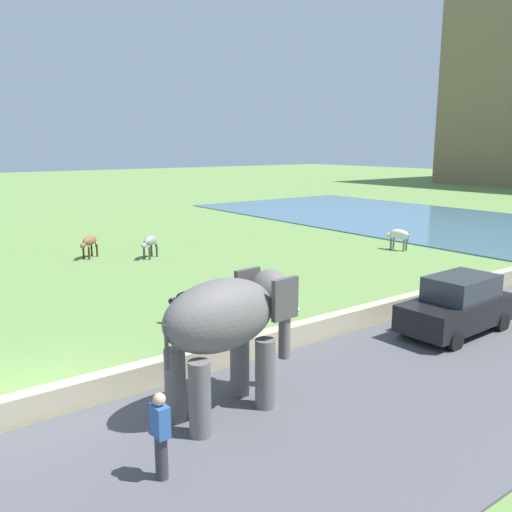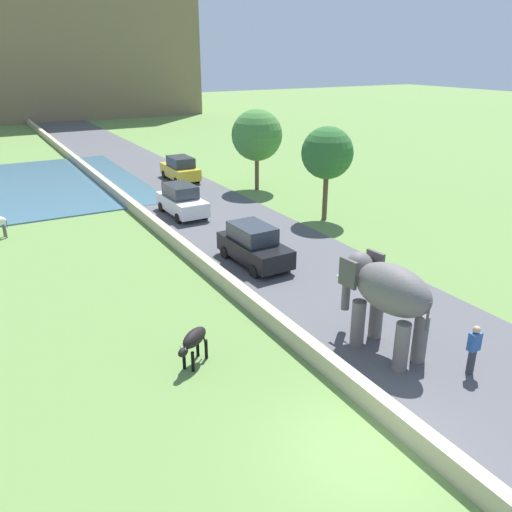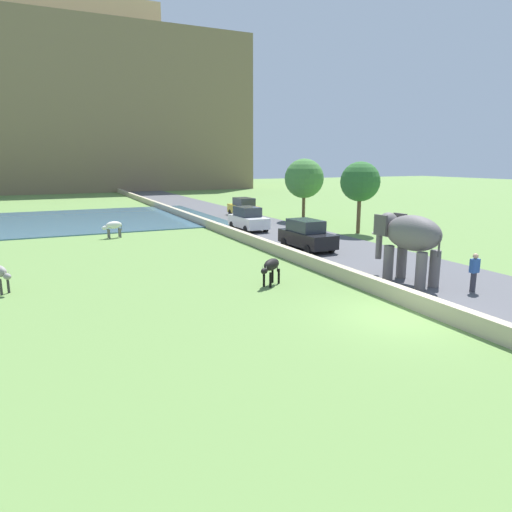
% 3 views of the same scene
% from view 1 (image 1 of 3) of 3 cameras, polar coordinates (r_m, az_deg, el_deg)
% --- Properties ---
extents(ground_plane, '(220.00, 220.00, 0.00)m').
position_cam_1_polar(ground_plane, '(13.89, -22.66, -13.40)').
color(ground_plane, '#608442').
extents(barrier_wall, '(0.40, 110.00, 0.62)m').
position_cam_1_polar(barrier_wall, '(24.15, 24.35, -2.22)').
color(barrier_wall, tan).
rests_on(barrier_wall, ground).
extents(lake, '(36.00, 18.00, 0.08)m').
position_cam_1_polar(lake, '(43.89, 15.93, 3.83)').
color(lake, '#426B84').
rests_on(lake, ground).
extents(elephant, '(1.67, 3.53, 2.99)m').
position_cam_1_polar(elephant, '(11.38, -2.87, -6.98)').
color(elephant, '#605B5B').
rests_on(elephant, ground).
extents(person_beside_elephant, '(0.36, 0.22, 1.63)m').
position_cam_1_polar(person_beside_elephant, '(9.73, -10.02, -18.08)').
color(person_beside_elephant, '#33333D').
rests_on(person_beside_elephant, ground).
extents(car_black, '(1.90, 4.05, 1.80)m').
position_cam_1_polar(car_black, '(17.53, 20.50, -4.90)').
color(car_black, black).
rests_on(car_black, ground).
extents(cow_black, '(1.33, 1.07, 1.15)m').
position_cam_1_polar(cow_black, '(17.27, -6.94, -4.68)').
color(cow_black, black).
rests_on(cow_black, ground).
extents(cow_white, '(1.42, 0.64, 1.15)m').
position_cam_1_polar(cow_white, '(30.54, 14.77, 2.16)').
color(cow_white, silver).
rests_on(cow_white, ground).
extents(cow_grey, '(1.08, 1.32, 1.15)m').
position_cam_1_polar(cow_grey, '(27.91, -11.16, 1.46)').
color(cow_grey, gray).
rests_on(cow_grey, ground).
extents(cow_brown, '(1.14, 1.28, 1.15)m').
position_cam_1_polar(cow_brown, '(28.68, -17.19, 1.42)').
color(cow_brown, brown).
rests_on(cow_brown, ground).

